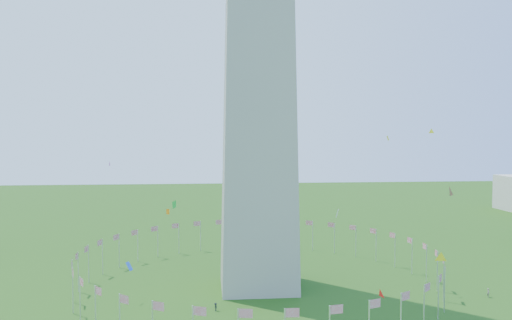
{
  "coord_description": "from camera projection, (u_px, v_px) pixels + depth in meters",
  "views": [
    {
      "loc": [
        -11.19,
        -62.08,
        34.61
      ],
      "look_at": [
        -1.92,
        35.0,
        29.87
      ],
      "focal_mm": 35.0,
      "sensor_mm": 36.0,
      "label": 1
    }
  ],
  "objects": [
    {
      "name": "flag_ring",
      "position": [
        258.0,
        267.0,
        113.96
      ],
      "size": [
        80.24,
        80.24,
        9.0
      ],
      "color": "silver",
      "rests_on": "ground"
    },
    {
      "name": "kites_aloft",
      "position": [
        371.0,
        215.0,
        90.45
      ],
      "size": [
        88.54,
        74.15,
        34.74
      ],
      "color": "yellow",
      "rests_on": "ground"
    }
  ]
}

